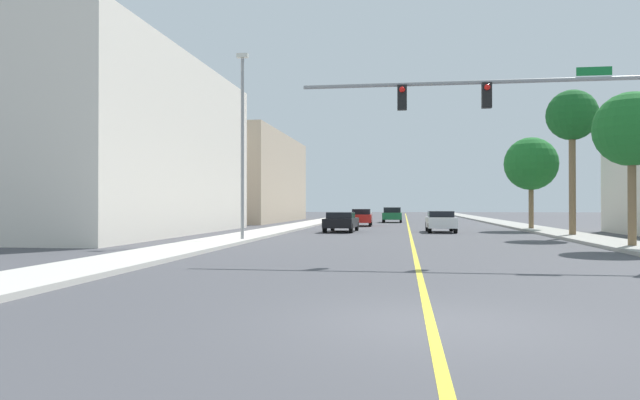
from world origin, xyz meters
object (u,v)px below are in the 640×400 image
(traffic_signal_mast, at_px, (547,114))
(palm_far, at_px, (531,164))
(car_green, at_px, (392,215))
(car_red, at_px, (362,217))
(car_white, at_px, (441,221))
(street_lamp, at_px, (242,137))
(palm_mid, at_px, (572,117))
(palm_near, at_px, (632,130))
(car_black, at_px, (341,221))

(traffic_signal_mast, xyz_separation_m, palm_far, (4.28, 22.88, -0.08))
(car_green, height_order, car_red, car_green)
(car_green, height_order, car_white, car_green)
(street_lamp, relative_size, palm_mid, 1.12)
(street_lamp, height_order, car_green, street_lamp)
(traffic_signal_mast, height_order, car_green, traffic_signal_mast)
(traffic_signal_mast, bearing_deg, palm_near, 49.69)
(palm_near, xyz_separation_m, palm_far, (-0.31, 17.47, -0.17))
(traffic_signal_mast, bearing_deg, car_red, 105.42)
(palm_far, bearing_deg, car_green, 120.11)
(traffic_signal_mast, distance_m, car_red, 31.21)
(car_white, bearing_deg, car_green, 98.91)
(car_red, relative_size, car_black, 0.95)
(car_green, relative_size, car_white, 0.95)
(car_green, distance_m, car_white, 21.40)
(palm_far, distance_m, car_white, 8.47)
(street_lamp, distance_m, palm_mid, 18.40)
(palm_near, xyz_separation_m, car_red, (-12.82, 24.42, -4.11))
(palm_far, relative_size, car_white, 1.61)
(street_lamp, height_order, car_red, street_lamp)
(traffic_signal_mast, xyz_separation_m, car_red, (-8.23, 29.84, -4.02))
(street_lamp, height_order, car_white, street_lamp)
(traffic_signal_mast, bearing_deg, car_white, 96.62)
(traffic_signal_mast, distance_m, car_green, 40.91)
(street_lamp, bearing_deg, palm_near, -7.61)
(palm_near, height_order, car_green, palm_near)
(street_lamp, height_order, car_black, street_lamp)
(car_white, bearing_deg, car_red, 118.68)
(palm_mid, relative_size, palm_far, 1.25)
(palm_far, bearing_deg, car_white, -150.47)
(palm_near, bearing_deg, palm_mid, 89.51)
(street_lamp, bearing_deg, palm_far, 42.15)
(traffic_signal_mast, relative_size, car_black, 2.60)
(palm_mid, relative_size, car_red, 1.83)
(car_green, bearing_deg, car_red, -103.02)
(palm_near, relative_size, car_white, 1.57)
(car_white, bearing_deg, traffic_signal_mast, -84.12)
(car_black, bearing_deg, street_lamp, -107.02)
(traffic_signal_mast, bearing_deg, car_green, 98.21)
(street_lamp, xyz_separation_m, palm_near, (17.08, -2.28, -0.26))
(palm_far, relative_size, car_black, 1.39)
(car_green, xyz_separation_m, car_red, (-2.41, -10.46, -0.02))
(car_red, distance_m, car_white, 12.22)
(traffic_signal_mast, xyz_separation_m, car_white, (-2.23, 19.19, -4.04))
(palm_near, xyz_separation_m, palm_mid, (0.08, 8.73, 1.83))
(traffic_signal_mast, height_order, palm_far, palm_far)
(palm_mid, height_order, car_white, palm_mid)
(car_green, distance_m, car_red, 10.73)
(palm_mid, bearing_deg, traffic_signal_mast, -108.27)
(palm_near, relative_size, car_red, 1.43)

